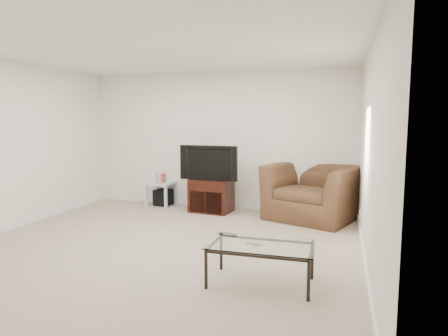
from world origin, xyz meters
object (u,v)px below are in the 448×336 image
(recliner, at_px, (313,183))
(coffee_table, at_px, (261,264))
(television, at_px, (211,162))
(side_table, at_px, (161,194))
(tv_stand, at_px, (211,195))
(subwoofer, at_px, (163,197))

(recliner, bearing_deg, coffee_table, -75.59)
(television, bearing_deg, side_table, 169.18)
(television, height_order, side_table, television)
(tv_stand, distance_m, coffee_table, 3.20)
(side_table, xyz_separation_m, coffee_table, (2.54, -3.08, -0.02))
(side_table, xyz_separation_m, recliner, (2.83, -0.23, 0.37))
(tv_stand, distance_m, recliner, 1.78)
(subwoofer, relative_size, coffee_table, 0.28)
(subwoofer, bearing_deg, television, -14.73)
(recliner, relative_size, coffee_table, 1.31)
(subwoofer, xyz_separation_m, coffee_table, (2.51, -3.09, 0.05))
(tv_stand, height_order, recliner, recliner)
(tv_stand, distance_m, subwoofer, 1.09)
(television, relative_size, side_table, 2.10)
(coffee_table, bearing_deg, subwoofer, 129.07)
(side_table, distance_m, subwoofer, 0.07)
(tv_stand, xyz_separation_m, side_table, (-1.08, 0.23, -0.07))
(subwoofer, height_order, coffee_table, coffee_table)
(recliner, height_order, coffee_table, recliner)
(recliner, bearing_deg, television, -158.72)
(tv_stand, distance_m, television, 0.60)
(television, relative_size, subwoofer, 3.34)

